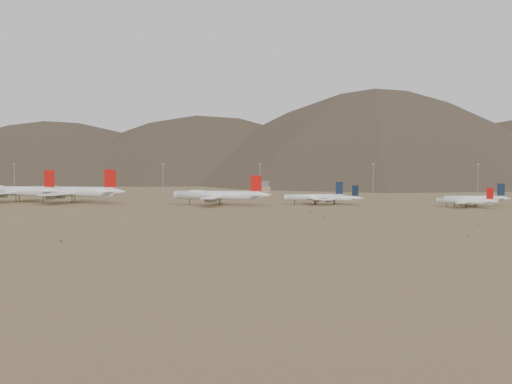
# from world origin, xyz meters

# --- Properties ---
(ground) EXTENTS (3000.00, 3000.00, 0.00)m
(ground) POSITION_xyz_m (0.00, 0.00, 0.00)
(ground) COLOR olive
(ground) RESTS_ON ground
(mountain_ridge) EXTENTS (4400.00, 1000.00, 300.00)m
(mountain_ridge) POSITION_xyz_m (0.00, 900.00, 150.00)
(mountain_ridge) COLOR #453529
(mountain_ridge) RESTS_ON ground
(widebody_west) EXTENTS (71.81, 56.78, 21.87)m
(widebody_west) POSITION_xyz_m (-128.78, 34.85, 7.54)
(widebody_west) COLOR white
(widebody_west) RESTS_ON ground
(widebody_centre) EXTENTS (74.66, 58.36, 22.37)m
(widebody_centre) POSITION_xyz_m (-87.01, 29.49, 7.71)
(widebody_centre) COLOR white
(widebody_centre) RESTS_ON ground
(widebody_east) EXTENTS (63.84, 48.99, 18.95)m
(widebody_east) POSITION_xyz_m (13.40, 19.91, 6.53)
(widebody_east) COLOR white
(widebody_east) RESTS_ON ground
(narrowbody_a) EXTENTS (42.28, 31.40, 14.39)m
(narrowbody_a) POSITION_xyz_m (73.45, 38.49, 4.67)
(narrowbody_a) COLOR white
(narrowbody_a) RESTS_ON ground
(narrowbody_b) EXTENTS (37.01, 27.38, 12.52)m
(narrowbody_b) POSITION_xyz_m (85.56, 39.21, 4.06)
(narrowbody_b) COLOR white
(narrowbody_b) RESTS_ON ground
(narrowbody_c) EXTENTS (36.03, 26.79, 12.30)m
(narrowbody_c) POSITION_xyz_m (164.67, 19.27, 3.99)
(narrowbody_c) COLOR white
(narrowbody_c) RESTS_ON ground
(narrowbody_d) EXTENTS (42.46, 30.86, 14.07)m
(narrowbody_d) POSITION_xyz_m (173.06, 36.45, 4.57)
(narrowbody_d) COLOR white
(narrowbody_d) RESTS_ON ground
(control_tower) EXTENTS (8.00, 8.00, 12.00)m
(control_tower) POSITION_xyz_m (30.00, 120.00, 5.32)
(control_tower) COLOR gray
(control_tower) RESTS_ON ground
(mast_far_west) EXTENTS (2.00, 0.60, 25.70)m
(mast_far_west) POSITION_xyz_m (-169.77, 113.18, 14.20)
(mast_far_west) COLOR gray
(mast_far_west) RESTS_ON ground
(mast_west) EXTENTS (2.00, 0.60, 25.70)m
(mast_west) POSITION_xyz_m (-53.18, 130.88, 14.20)
(mast_west) COLOR gray
(mast_west) RESTS_ON ground
(mast_centre) EXTENTS (2.00, 0.60, 25.70)m
(mast_centre) POSITION_xyz_m (28.17, 105.31, 14.20)
(mast_centre) COLOR gray
(mast_centre) RESTS_ON ground
(mast_east) EXTENTS (2.00, 0.60, 25.70)m
(mast_east) POSITION_xyz_m (112.14, 139.61, 14.20)
(mast_east) COLOR gray
(mast_east) RESTS_ON ground
(mast_far_east) EXTENTS (2.00, 0.60, 25.70)m
(mast_far_east) POSITION_xyz_m (187.48, 119.99, 14.20)
(mast_far_east) COLOR gray
(mast_far_east) RESTS_ON ground
(desert_scrub) EXTENTS (429.55, 173.99, 0.84)m
(desert_scrub) POSITION_xyz_m (-39.09, -91.73, 0.32)
(desert_scrub) COLOR brown
(desert_scrub) RESTS_ON ground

